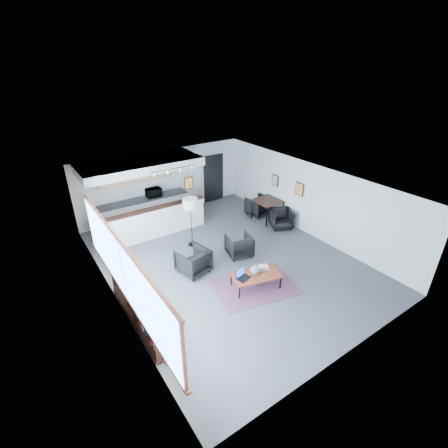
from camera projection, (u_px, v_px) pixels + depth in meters
room at (227, 224)px, 9.78m from camera, size 7.02×9.02×2.62m
window at (123, 272)px, 7.32m from camera, size 0.10×5.95×1.66m
console at (139, 311)px, 7.81m from camera, size 0.35×3.00×0.80m
kitchenette at (143, 192)px, 11.88m from camera, size 4.20×1.96×2.60m
doorway at (213, 177)px, 14.29m from camera, size 1.10×0.12×2.15m
track_light at (174, 170)px, 10.55m from camera, size 1.60×0.07×0.15m
wall_art_lower at (299, 189)px, 11.69m from camera, size 0.03×0.38×0.48m
wall_art_upper at (275, 180)px, 12.67m from camera, size 0.03×0.34×0.44m
kilim_rug at (255, 287)px, 9.16m from camera, size 2.54×1.99×0.01m
coffee_table at (256, 275)px, 8.98m from camera, size 1.46×1.02×0.43m
laptop at (242, 275)px, 8.81m from camera, size 0.41×0.36×0.26m
ceramic_pot at (255, 270)px, 8.93m from camera, size 0.26×0.26×0.26m
book_stack at (263, 267)px, 9.20m from camera, size 0.39×0.36×0.10m
coaster at (263, 276)px, 8.91m from camera, size 0.13×0.13×0.01m
armchair_left at (193, 260)px, 9.60m from camera, size 0.99×0.95×0.86m
armchair_right at (239, 245)px, 10.47m from camera, size 0.91×0.87×0.78m
floor_lamp at (190, 205)px, 10.54m from camera, size 0.65×0.65×1.73m
dining_table at (268, 202)px, 12.65m from camera, size 1.02×1.02×0.82m
dining_chair_near at (281, 219)px, 12.25m from camera, size 0.84×0.82×0.67m
dining_chair_far at (258, 206)px, 13.25m from camera, size 0.75×0.71×0.72m
microwave at (153, 192)px, 12.61m from camera, size 0.58×0.33×0.39m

